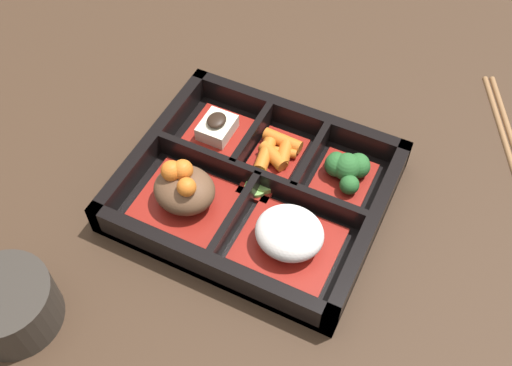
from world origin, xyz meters
TOP-DOWN VIEW (x-y plane):
  - ground_plane at (0.00, 0.00)m, footprint 3.00×3.00m
  - bento_base at (0.00, 0.00)m, footprint 0.27×0.23m
  - bento_rim at (-0.00, -0.00)m, footprint 0.27×0.23m
  - bowl_rice at (-0.06, 0.05)m, footprint 0.10×0.09m
  - bowl_stew at (0.06, 0.05)m, footprint 0.10×0.09m
  - bowl_greens at (-0.08, -0.06)m, footprint 0.06×0.07m
  - bowl_carrots at (-0.00, -0.05)m, footprint 0.05×0.07m
  - bowl_tofu at (0.08, -0.05)m, footprint 0.07×0.07m
  - bowl_pickles at (-0.00, -0.01)m, footprint 0.04×0.04m
  - tea_cup at (0.14, 0.23)m, footprint 0.09×0.09m
  - chopsticks at (-0.23, -0.21)m, footprint 0.10×0.19m

SIDE VIEW (x-z plane):
  - ground_plane at x=0.00m, z-range 0.00..0.00m
  - chopsticks at x=-0.23m, z-range 0.00..0.01m
  - bento_base at x=0.00m, z-range 0.00..0.01m
  - bowl_pickles at x=0.00m, z-range 0.01..0.02m
  - bowl_carrots at x=0.00m, z-range 0.01..0.03m
  - bento_rim at x=0.00m, z-range 0.00..0.04m
  - bowl_tofu at x=0.08m, z-range 0.00..0.03m
  - bowl_greens at x=-0.08m, z-range 0.01..0.04m
  - tea_cup at x=0.14m, z-range 0.00..0.05m
  - bowl_rice at x=-0.06m, z-range 0.01..0.05m
  - bowl_stew at x=0.06m, z-range 0.00..0.06m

